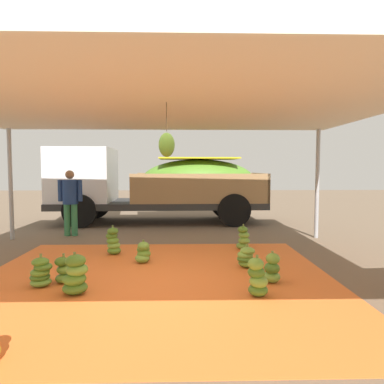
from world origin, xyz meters
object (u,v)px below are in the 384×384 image
at_px(banana_bunch_8, 257,278).
at_px(worker_0, 70,198).
at_px(banana_bunch_3, 75,276).
at_px(banana_bunch_9, 246,258).
at_px(banana_bunch_1, 143,253).
at_px(banana_bunch_6, 41,273).
at_px(cargo_truck_main, 155,183).
at_px(banana_bunch_4, 63,271).
at_px(banana_bunch_2, 113,242).
at_px(banana_bunch_0, 272,269).
at_px(banana_bunch_7, 243,239).

bearing_deg(banana_bunch_8, worker_0, 131.55).
bearing_deg(banana_bunch_3, banana_bunch_9, 25.51).
xyz_separation_m(banana_bunch_1, banana_bunch_6, (-1.36, -1.28, 0.02)).
distance_m(banana_bunch_1, cargo_truck_main, 5.10).
distance_m(banana_bunch_3, banana_bunch_4, 0.60).
bearing_deg(banana_bunch_2, worker_0, 126.29).
height_order(banana_bunch_1, banana_bunch_3, banana_bunch_3).
height_order(banana_bunch_0, banana_bunch_2, banana_bunch_2).
relative_size(banana_bunch_1, worker_0, 0.25).
xyz_separation_m(banana_bunch_6, banana_bunch_7, (3.39, 2.28, 0.03)).
bearing_deg(banana_bunch_1, banana_bunch_4, -134.09).
xyz_separation_m(banana_bunch_1, cargo_truck_main, (-0.17, 4.98, 1.08)).
relative_size(cargo_truck_main, worker_0, 3.99).
bearing_deg(cargo_truck_main, banana_bunch_1, -88.08).
height_order(banana_bunch_1, banana_bunch_6, banana_bunch_6).
distance_m(banana_bunch_2, cargo_truck_main, 4.49).
xyz_separation_m(banana_bunch_4, banana_bunch_6, (-0.27, -0.16, 0.02)).
bearing_deg(worker_0, cargo_truck_main, 48.69).
xyz_separation_m(banana_bunch_1, banana_bunch_9, (1.85, -0.37, -0.01)).
height_order(banana_bunch_7, cargo_truck_main, cargo_truck_main).
height_order(banana_bunch_1, worker_0, worker_0).
bearing_deg(worker_0, banana_bunch_7, -21.81).
bearing_deg(banana_bunch_3, banana_bunch_1, 64.98).
bearing_deg(banana_bunch_7, cargo_truck_main, 118.92).
height_order(banana_bunch_8, banana_bunch_9, banana_bunch_8).
bearing_deg(banana_bunch_8, banana_bunch_2, 135.47).
xyz_separation_m(banana_bunch_3, banana_bunch_4, (-0.33, 0.49, -0.07)).
height_order(banana_bunch_4, banana_bunch_9, banana_bunch_4).
xyz_separation_m(banana_bunch_2, banana_bunch_9, (2.53, -1.00, -0.09)).
xyz_separation_m(banana_bunch_0, banana_bunch_2, (-2.77, 1.84, 0.05)).
bearing_deg(banana_bunch_2, banana_bunch_7, 7.56).
height_order(banana_bunch_0, banana_bunch_4, banana_bunch_0).
height_order(banana_bunch_0, worker_0, worker_0).
xyz_separation_m(banana_bunch_3, worker_0, (-1.43, 4.29, 0.73)).
distance_m(banana_bunch_0, banana_bunch_4, 3.18).
distance_m(banana_bunch_2, banana_bunch_8, 3.41).
bearing_deg(cargo_truck_main, banana_bunch_9, -69.29).
bearing_deg(banana_bunch_7, banana_bunch_8, -95.92).
relative_size(banana_bunch_9, cargo_truck_main, 0.07).
relative_size(banana_bunch_4, cargo_truck_main, 0.07).
xyz_separation_m(banana_bunch_1, banana_bunch_4, (-1.09, -1.12, -0.00)).
bearing_deg(banana_bunch_9, banana_bunch_4, -165.62).
relative_size(banana_bunch_0, banana_bunch_9, 1.08).
bearing_deg(banana_bunch_4, banana_bunch_0, -1.53).
relative_size(banana_bunch_1, banana_bunch_6, 0.88).
bearing_deg(banana_bunch_9, banana_bunch_3, -154.49).
relative_size(banana_bunch_0, banana_bunch_6, 1.00).
height_order(banana_bunch_2, banana_bunch_8, banana_bunch_2).
relative_size(banana_bunch_2, banana_bunch_3, 1.02).
xyz_separation_m(banana_bunch_9, worker_0, (-4.04, 3.05, 0.82)).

